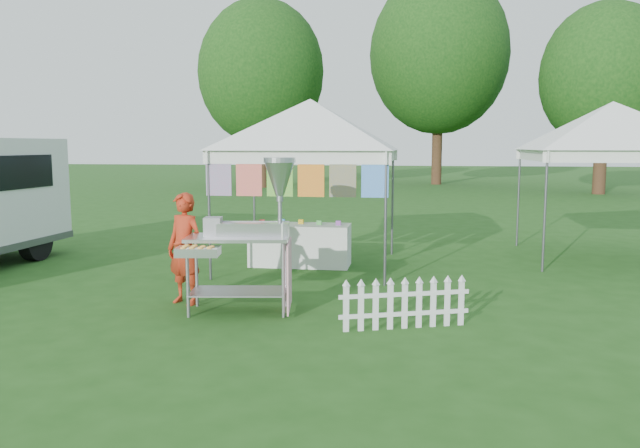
# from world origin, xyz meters

# --- Properties ---
(ground) EXTENTS (120.00, 120.00, 0.00)m
(ground) POSITION_xyz_m (0.00, 0.00, 0.00)
(ground) COLOR #1F4B15
(ground) RESTS_ON ground
(canopy_main) EXTENTS (4.24, 4.24, 3.45)m
(canopy_main) POSITION_xyz_m (0.00, 3.49, 2.99)
(canopy_main) COLOR #59595E
(canopy_main) RESTS_ON ground
(canopy_right) EXTENTS (4.24, 4.24, 3.45)m
(canopy_right) POSITION_xyz_m (5.50, 5.00, 2.99)
(canopy_right) COLOR #59595E
(canopy_right) RESTS_ON ground
(tree_left) EXTENTS (6.40, 6.40, 9.53)m
(tree_left) POSITION_xyz_m (-6.00, 24.00, 5.83)
(tree_left) COLOR #392215
(tree_left) RESTS_ON ground
(tree_mid) EXTENTS (7.60, 7.60, 11.52)m
(tree_mid) POSITION_xyz_m (3.00, 28.00, 7.14)
(tree_mid) COLOR #392215
(tree_mid) RESTS_ON ground
(tree_right) EXTENTS (5.60, 5.60, 8.42)m
(tree_right) POSITION_xyz_m (10.00, 22.00, 5.18)
(tree_right) COLOR #392215
(tree_right) RESTS_ON ground
(donut_cart) EXTENTS (1.47, 1.19, 2.03)m
(donut_cart) POSITION_xyz_m (-0.19, 0.25, 1.19)
(donut_cart) COLOR gray
(donut_cart) RESTS_ON ground
(vendor) EXTENTS (0.66, 0.56, 1.54)m
(vendor) POSITION_xyz_m (-1.26, 0.53, 0.77)
(vendor) COLOR #B02D15
(vendor) RESTS_ON ground
(picket_fence) EXTENTS (1.53, 0.57, 0.56)m
(picket_fence) POSITION_xyz_m (1.77, -0.21, 0.29)
(picket_fence) COLOR white
(picket_fence) RESTS_ON ground
(display_table) EXTENTS (1.80, 0.70, 0.76)m
(display_table) POSITION_xyz_m (-0.19, 3.48, 0.38)
(display_table) COLOR white
(display_table) RESTS_ON ground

